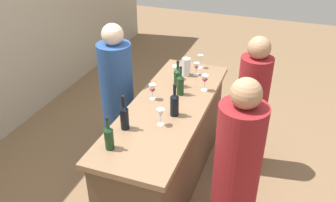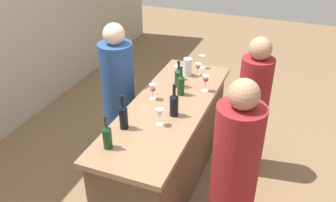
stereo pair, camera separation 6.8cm
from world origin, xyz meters
TOP-DOWN VIEW (x-y plane):
  - ground_plane at (0.00, 0.00)m, footprint 12.00×12.00m
  - bar_counter at (0.00, 0.00)m, footprint 2.01×0.69m
  - wine_bottle_leftmost_olive_green at (-0.75, 0.20)m, footprint 0.07×0.07m
  - wine_bottle_second_left_near_black at (-0.47, 0.21)m, footprint 0.07×0.07m
  - wine_bottle_center_near_black at (-0.13, -0.11)m, footprint 0.08×0.08m
  - wine_bottle_second_right_olive_green at (0.25, -0.04)m, footprint 0.07×0.07m
  - wine_bottle_rightmost_olive_green at (0.39, 0.04)m, footprint 0.08×0.08m
  - wine_glass_near_left at (0.40, -0.23)m, footprint 0.07×0.07m
  - wine_glass_near_center at (0.71, -0.06)m, footprint 0.06×0.06m
  - wine_glass_near_right at (0.90, -0.05)m, footprint 0.07×0.07m
  - wine_glass_far_left at (-0.31, -0.05)m, footprint 0.07×0.07m
  - wine_glass_far_center at (0.54, 0.11)m, footprint 0.08×0.08m
  - wine_glass_far_right at (0.07, 0.18)m, footprint 0.07×0.07m
  - water_pitcher at (0.67, 0.04)m, footprint 0.09×0.09m
  - person_left_guest at (0.53, -0.70)m, footprint 0.39×0.39m
  - person_center_guest at (-0.48, -0.74)m, footprint 0.43×0.43m
  - person_right_guest at (0.27, 0.67)m, footprint 0.43×0.43m

SIDE VIEW (x-z plane):
  - ground_plane at x=0.00m, z-range 0.00..0.00m
  - bar_counter at x=0.00m, z-range 0.00..0.91m
  - person_left_guest at x=0.53m, z-range -0.05..1.44m
  - person_right_guest at x=0.27m, z-range -0.06..1.47m
  - person_center_guest at x=-0.48m, z-range -0.06..1.48m
  - wine_glass_near_center at x=0.71m, z-range 0.93..1.07m
  - water_pitcher at x=0.67m, z-range 0.91..1.10m
  - wine_bottle_rightmost_olive_green at x=0.39m, z-range 0.88..1.15m
  - wine_glass_far_right at x=0.07m, z-range 0.94..1.09m
  - wine_glass_far_left at x=-0.31m, z-range 0.94..1.09m
  - wine_bottle_leftmost_olive_green at x=-0.75m, z-range 0.88..1.16m
  - wine_glass_near_right at x=0.90m, z-range 0.94..1.09m
  - wine_bottle_second_right_olive_green at x=0.25m, z-range 0.87..1.17m
  - wine_glass_far_center at x=0.54m, z-range 0.95..1.10m
  - wine_bottle_center_near_black at x=-0.13m, z-range 0.87..1.18m
  - wine_glass_near_left at x=0.40m, z-range 0.94..1.11m
  - wine_bottle_second_left_near_black at x=-0.47m, z-range 0.87..1.18m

